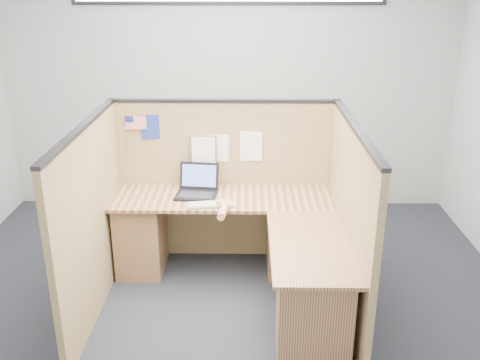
{
  "coord_description": "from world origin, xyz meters",
  "views": [
    {
      "loc": [
        0.21,
        -3.65,
        2.55
      ],
      "look_at": [
        0.15,
        0.5,
        0.96
      ],
      "focal_mm": 40.0,
      "sensor_mm": 36.0,
      "label": 1
    }
  ],
  "objects_px": {
    "keyboard": "(210,205)",
    "l_desk": "(244,252)",
    "mouse": "(222,204)",
    "laptop": "(197,187)"
  },
  "relations": [
    {
      "from": "l_desk",
      "to": "keyboard",
      "type": "xyz_separation_m",
      "value": [
        -0.29,
        0.19,
        0.35
      ]
    },
    {
      "from": "l_desk",
      "to": "laptop",
      "type": "relative_size",
      "value": 5.17
    },
    {
      "from": "laptop",
      "to": "keyboard",
      "type": "relative_size",
      "value": 0.92
    },
    {
      "from": "keyboard",
      "to": "mouse",
      "type": "bearing_deg",
      "value": -8.87
    },
    {
      "from": "l_desk",
      "to": "laptop",
      "type": "bearing_deg",
      "value": 132.38
    },
    {
      "from": "laptop",
      "to": "keyboard",
      "type": "bearing_deg",
      "value": -57.05
    },
    {
      "from": "keyboard",
      "to": "l_desk",
      "type": "bearing_deg",
      "value": -42.31
    },
    {
      "from": "keyboard",
      "to": "mouse",
      "type": "height_order",
      "value": "mouse"
    },
    {
      "from": "mouse",
      "to": "keyboard",
      "type": "bearing_deg",
      "value": 180.0
    },
    {
      "from": "laptop",
      "to": "mouse",
      "type": "bearing_deg",
      "value": -42.16
    }
  ]
}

